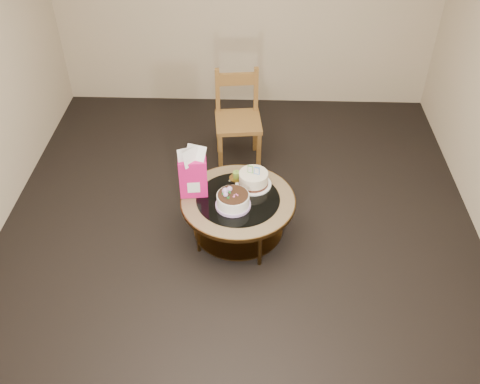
{
  "coord_description": "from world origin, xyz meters",
  "views": [
    {
      "loc": [
        0.14,
        -3.56,
        3.53
      ],
      "look_at": [
        0.02,
        0.02,
        0.52
      ],
      "focal_mm": 40.0,
      "sensor_mm": 36.0,
      "label": 1
    }
  ],
  "objects_px": {
    "coffee_table": "(238,205)",
    "decorated_cake": "(233,201)",
    "cream_cake": "(253,179)",
    "gift_bag": "(193,172)",
    "dining_chair": "(238,119)"
  },
  "relations": [
    {
      "from": "decorated_cake",
      "to": "gift_bag",
      "type": "bearing_deg",
      "value": 155.91
    },
    {
      "from": "cream_cake",
      "to": "coffee_table",
      "type": "bearing_deg",
      "value": -106.47
    },
    {
      "from": "coffee_table",
      "to": "gift_bag",
      "type": "relative_size",
      "value": 2.12
    },
    {
      "from": "coffee_table",
      "to": "dining_chair",
      "type": "height_order",
      "value": "dining_chair"
    },
    {
      "from": "coffee_table",
      "to": "decorated_cake",
      "type": "xyz_separation_m",
      "value": [
        -0.04,
        -0.1,
        0.14
      ]
    },
    {
      "from": "decorated_cake",
      "to": "cream_cake",
      "type": "height_order",
      "value": "cream_cake"
    },
    {
      "from": "decorated_cake",
      "to": "dining_chair",
      "type": "bearing_deg",
      "value": 90.24
    },
    {
      "from": "cream_cake",
      "to": "gift_bag",
      "type": "height_order",
      "value": "gift_bag"
    },
    {
      "from": "coffee_table",
      "to": "decorated_cake",
      "type": "bearing_deg",
      "value": -112.62
    },
    {
      "from": "cream_cake",
      "to": "gift_bag",
      "type": "xyz_separation_m",
      "value": [
        -0.52,
        -0.14,
        0.17
      ]
    },
    {
      "from": "gift_bag",
      "to": "dining_chair",
      "type": "distance_m",
      "value": 1.22
    },
    {
      "from": "cream_cake",
      "to": "dining_chair",
      "type": "distance_m",
      "value": 1.03
    },
    {
      "from": "coffee_table",
      "to": "decorated_cake",
      "type": "relative_size",
      "value": 3.32
    },
    {
      "from": "gift_bag",
      "to": "cream_cake",
      "type": "bearing_deg",
      "value": 8.03
    },
    {
      "from": "decorated_cake",
      "to": "gift_bag",
      "type": "relative_size",
      "value": 0.64
    }
  ]
}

